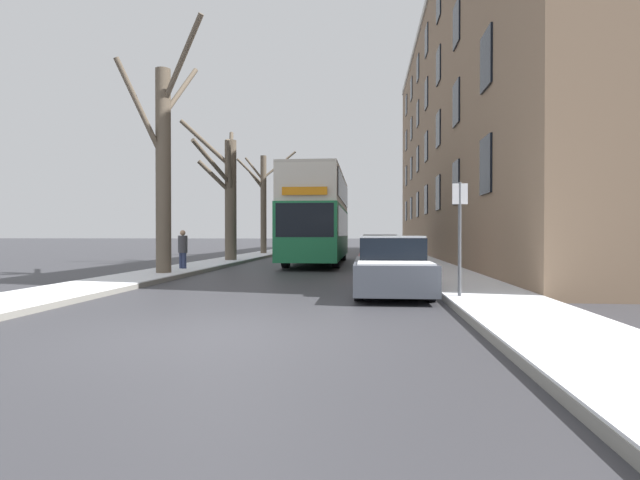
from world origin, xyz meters
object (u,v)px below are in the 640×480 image
parked_car_3 (377,248)px  pedestrian_left_sidewalk (183,249)px  street_sign_post (460,234)px  parked_car_2 (380,252)px  double_decker_bus (318,214)px  parked_car_1 (384,259)px  parked_car_0 (391,267)px  oncoming_van (309,237)px  bare_tree_left_2 (263,201)px  bare_tree_left_0 (164,161)px  bare_tree_left_1 (228,192)px

parked_car_3 → pedestrian_left_sidewalk: size_ratio=2.53×
street_sign_post → parked_car_2: bearing=96.3°
double_decker_bus → parked_car_1: bearing=-67.7°
parked_car_0 → oncoming_van: 27.10m
double_decker_bus → oncoming_van: bearing=98.4°
bare_tree_left_2 → parked_car_1: (7.74, -16.68, -3.19)m
bare_tree_left_2 → double_decker_bus: (4.74, -9.34, -1.32)m
bare_tree_left_0 → bare_tree_left_1: size_ratio=1.18×
parked_car_0 → pedestrian_left_sidewalk: (-7.63, 6.18, 0.23)m
parked_car_2 → pedestrian_left_sidewalk: size_ratio=2.66×
parked_car_3 → parked_car_2: bearing=-90.0°
bare_tree_left_2 → parked_car_3: bare_tree_left_2 is taller
bare_tree_left_1 → parked_car_1: bare_tree_left_1 is taller
bare_tree_left_0 → double_decker_bus: size_ratio=0.76×
pedestrian_left_sidewalk → bare_tree_left_0: bearing=124.0°
parked_car_1 → parked_car_2: (-0.00, 5.61, 0.05)m
double_decker_bus → street_sign_post: size_ratio=4.33×
bare_tree_left_0 → pedestrian_left_sidewalk: bare_tree_left_0 is taller
parked_car_3 → street_sign_post: (1.36, -17.33, 0.81)m
oncoming_van → bare_tree_left_1: bearing=-100.2°
parked_car_3 → oncoming_van: size_ratio=0.79×
parked_car_1 → parked_car_3: 10.66m
bare_tree_left_1 → parked_car_2: (7.64, -1.79, -2.93)m
parked_car_0 → parked_car_2: bearing=90.0°
parked_car_3 → oncoming_van: bearing=115.2°
bare_tree_left_2 → street_sign_post: (9.11, -23.35, -2.33)m
double_decker_bus → oncoming_van: 14.36m
pedestrian_left_sidewalk → street_sign_post: street_sign_post is taller
bare_tree_left_0 → street_sign_post: bare_tree_left_0 is taller
parked_car_2 → street_sign_post: size_ratio=1.68×
parked_car_0 → parked_car_2: 10.72m
bare_tree_left_0 → double_decker_bus: (4.50, 8.35, -1.47)m
bare_tree_left_0 → parked_car_3: (7.50, 11.67, -3.29)m
bare_tree_left_2 → parked_car_0: size_ratio=1.67×
pedestrian_left_sidewalk → street_sign_post: size_ratio=0.63×
double_decker_bus → pedestrian_left_sidewalk: bearing=-126.4°
bare_tree_left_2 → parked_car_0: bare_tree_left_2 is taller
parked_car_3 → bare_tree_left_1: bearing=-157.0°
bare_tree_left_0 → bare_tree_left_1: bare_tree_left_0 is taller
bare_tree_left_1 → pedestrian_left_sidewalk: size_ratio=4.42×
parked_car_1 → pedestrian_left_sidewalk: bearing=172.0°
parked_car_0 → street_sign_post: street_sign_post is taller
parked_car_2 → pedestrian_left_sidewalk: (-7.63, -4.54, 0.23)m
parked_car_1 → street_sign_post: street_sign_post is taller
bare_tree_left_1 → parked_car_3: 8.80m
parked_car_0 → parked_car_3: size_ratio=1.08×
bare_tree_left_2 → street_sign_post: 25.17m
double_decker_bus → oncoming_van: double_decker_bus is taller
pedestrian_left_sidewalk → parked_car_1: bearing=-157.5°
bare_tree_left_1 → double_decker_bus: bearing=-0.8°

